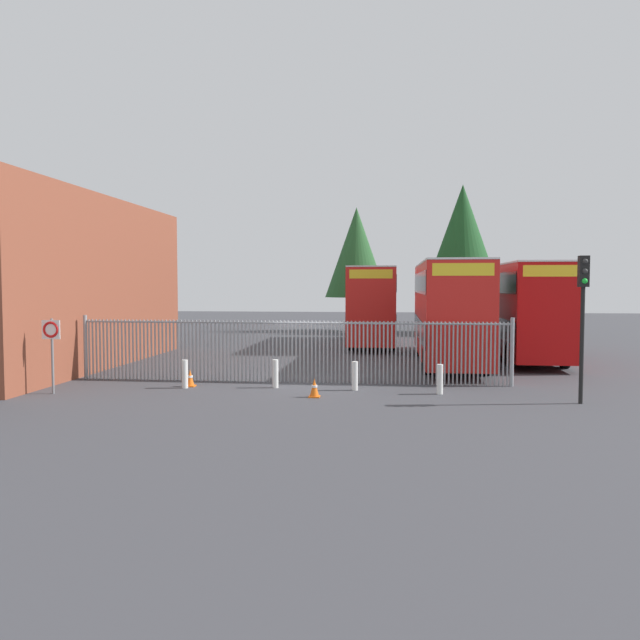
% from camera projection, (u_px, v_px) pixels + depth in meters
% --- Properties ---
extents(ground_plane, '(100.00, 100.00, 0.00)m').
position_uv_depth(ground_plane, '(329.00, 357.00, 29.96)').
color(ground_plane, '#3D3D42').
extents(depot_building_brick, '(8.13, 15.30, 7.10)m').
position_uv_depth(depot_building_brick, '(24.00, 283.00, 26.49)').
color(depot_building_brick, brown).
rests_on(depot_building_brick, ground).
extents(palisade_fence, '(15.44, 0.14, 2.35)m').
position_uv_depth(palisade_fence, '(290.00, 349.00, 22.03)').
color(palisade_fence, gray).
rests_on(palisade_fence, ground).
extents(double_decker_bus_near_gate, '(2.54, 10.81, 4.42)m').
position_uv_depth(double_decker_bus_near_gate, '(522.00, 307.00, 29.17)').
color(double_decker_bus_near_gate, '#B70C0C').
rests_on(double_decker_bus_near_gate, ground).
extents(double_decker_bus_behind_fence_left, '(2.54, 10.81, 4.42)m').
position_uv_depth(double_decker_bus_behind_fence_left, '(448.00, 309.00, 27.05)').
color(double_decker_bus_behind_fence_left, red).
rests_on(double_decker_bus_behind_fence_left, ground).
extents(double_decker_bus_behind_fence_right, '(2.54, 10.81, 4.42)m').
position_uv_depth(double_decker_bus_behind_fence_right, '(374.00, 303.00, 35.96)').
color(double_decker_bus_behind_fence_right, red).
rests_on(double_decker_bus_behind_fence_right, ground).
extents(bollard_near_left, '(0.20, 0.20, 0.95)m').
position_uv_depth(bollard_near_left, '(185.00, 374.00, 20.83)').
color(bollard_near_left, silver).
rests_on(bollard_near_left, ground).
extents(bollard_center_front, '(0.20, 0.20, 0.95)m').
position_uv_depth(bollard_center_front, '(275.00, 374.00, 20.89)').
color(bollard_center_front, silver).
rests_on(bollard_center_front, ground).
extents(bollard_near_right, '(0.20, 0.20, 0.95)m').
position_uv_depth(bollard_near_right, '(355.00, 376.00, 20.37)').
color(bollard_near_right, silver).
rests_on(bollard_near_right, ground).
extents(bollard_far_right, '(0.20, 0.20, 0.95)m').
position_uv_depth(bollard_far_right, '(440.00, 379.00, 19.67)').
color(bollard_far_right, silver).
rests_on(bollard_far_right, ground).
extents(traffic_cone_by_gate, '(0.34, 0.34, 0.59)m').
position_uv_depth(traffic_cone_by_gate, '(314.00, 388.00, 19.13)').
color(traffic_cone_by_gate, orange).
rests_on(traffic_cone_by_gate, ground).
extents(traffic_cone_mid_forecourt, '(0.34, 0.34, 0.59)m').
position_uv_depth(traffic_cone_mid_forecourt, '(190.00, 378.00, 21.15)').
color(traffic_cone_mid_forecourt, orange).
rests_on(traffic_cone_mid_forecourt, ground).
extents(speed_limit_sign_post, '(0.60, 0.14, 2.40)m').
position_uv_depth(speed_limit_sign_post, '(51.00, 338.00, 19.63)').
color(speed_limit_sign_post, slate).
rests_on(speed_limit_sign_post, ground).
extents(traffic_light_kerbside, '(0.28, 0.33, 4.30)m').
position_uv_depth(traffic_light_kerbside, '(583.00, 301.00, 17.93)').
color(traffic_light_kerbside, black).
rests_on(traffic_light_kerbside, ground).
extents(tree_tall_back, '(4.65, 4.65, 9.21)m').
position_uv_depth(tree_tall_back, '(356.00, 253.00, 46.17)').
color(tree_tall_back, '#4C3823').
rests_on(tree_tall_back, ground).
extents(tree_short_side, '(5.43, 5.43, 10.53)m').
position_uv_depth(tree_short_side, '(462.00, 240.00, 43.83)').
color(tree_short_side, '#4C3823').
rests_on(tree_short_side, ground).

